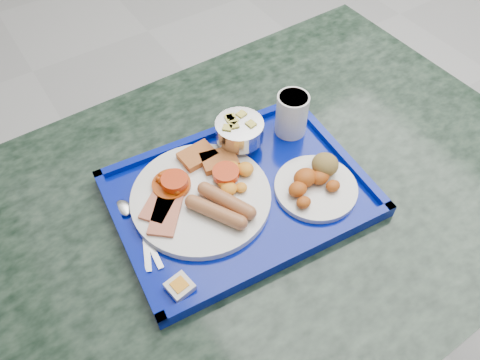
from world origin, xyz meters
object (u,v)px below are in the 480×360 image
object	(u,v)px
table	(248,251)
juice_cup	(292,113)
tray	(240,195)
bread_plate	(316,182)
fruit_bowl	(239,131)
main_plate	(203,192)

from	to	relation	value
table	juice_cup	xyz separation A→B (m)	(0.17, 0.10, 0.27)
juice_cup	tray	bearing A→B (deg)	-155.64
bread_plate	fruit_bowl	world-z (taller)	fruit_bowl
table	juice_cup	bearing A→B (deg)	29.13
main_plate	bread_plate	bearing A→B (deg)	-26.93
main_plate	juice_cup	world-z (taller)	juice_cup
fruit_bowl	main_plate	bearing A→B (deg)	-150.24
tray	table	bearing A→B (deg)	-40.19
tray	bread_plate	size ratio (longest dim) A/B	3.15
bread_plate	juice_cup	distance (m)	0.17
main_plate	tray	bearing A→B (deg)	-25.42
main_plate	table	bearing A→B (deg)	-28.40
table	fruit_bowl	bearing A→B (deg)	65.41
table	fruit_bowl	size ratio (longest dim) A/B	12.94
bread_plate	main_plate	bearing A→B (deg)	153.07
tray	fruit_bowl	size ratio (longest dim) A/B	5.14
bread_plate	fruit_bowl	size ratio (longest dim) A/B	1.63
main_plate	bread_plate	distance (m)	0.22
main_plate	juice_cup	distance (m)	0.26
tray	main_plate	distance (m)	0.07
fruit_bowl	juice_cup	world-z (taller)	juice_cup
main_plate	fruit_bowl	xyz separation A→B (m)	(0.13, 0.08, 0.03)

